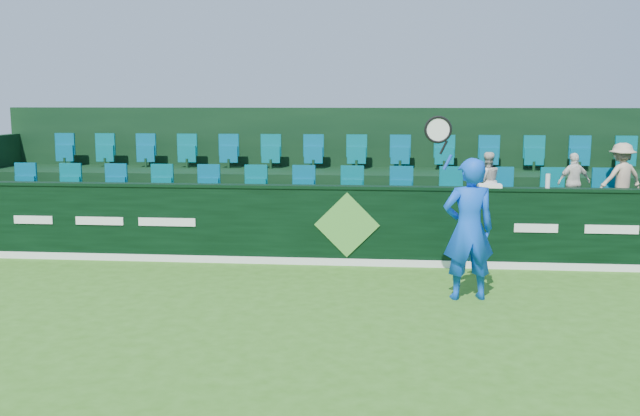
# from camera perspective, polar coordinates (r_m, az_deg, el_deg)

# --- Properties ---
(ground) EXTENTS (60.00, 60.00, 0.00)m
(ground) POSITION_cam_1_polar(r_m,az_deg,el_deg) (8.37, 0.57, -10.78)
(ground) COLOR #326B19
(ground) RESTS_ON ground
(sponsor_hoarding) EXTENTS (16.00, 0.25, 1.35)m
(sponsor_hoarding) POSITION_cam_1_polar(r_m,az_deg,el_deg) (12.07, 2.21, -1.40)
(sponsor_hoarding) COLOR black
(sponsor_hoarding) RESTS_ON ground
(stand_tier_front) EXTENTS (16.00, 2.00, 0.80)m
(stand_tier_front) POSITION_cam_1_polar(r_m,az_deg,el_deg) (13.20, 2.46, -1.73)
(stand_tier_front) COLOR black
(stand_tier_front) RESTS_ON ground
(stand_tier_back) EXTENTS (16.00, 1.80, 1.30)m
(stand_tier_back) POSITION_cam_1_polar(r_m,az_deg,el_deg) (15.03, 2.85, 0.52)
(stand_tier_back) COLOR black
(stand_tier_back) RESTS_ON ground
(stand_rear) EXTENTS (16.00, 4.10, 2.60)m
(stand_rear) POSITION_cam_1_polar(r_m,az_deg,el_deg) (15.40, 2.94, 2.84)
(stand_rear) COLOR black
(stand_rear) RESTS_ON ground
(seat_row_front) EXTENTS (13.50, 0.50, 0.60)m
(seat_row_front) POSITION_cam_1_polar(r_m,az_deg,el_deg) (13.48, 2.57, 1.50)
(seat_row_front) COLOR #025877
(seat_row_front) RESTS_ON stand_tier_front
(seat_row_back) EXTENTS (13.50, 0.50, 0.60)m
(seat_row_back) POSITION_cam_1_polar(r_m,az_deg,el_deg) (15.22, 2.93, 4.22)
(seat_row_back) COLOR #025877
(seat_row_back) RESTS_ON stand_tier_back
(tennis_player) EXTENTS (1.11, 0.60, 2.63)m
(tennis_player) POSITION_cam_1_polar(r_m,az_deg,el_deg) (10.14, 11.78, -1.60)
(tennis_player) COLOR blue
(tennis_player) RESTS_ON ground
(spectator_left) EXTENTS (0.58, 0.50, 1.05)m
(spectator_left) POSITION_cam_1_polar(r_m,az_deg,el_deg) (13.18, 13.20, 2.11)
(spectator_left) COLOR beige
(spectator_left) RESTS_ON stand_tier_front
(spectator_middle) EXTENTS (0.66, 0.42, 1.05)m
(spectator_middle) POSITION_cam_1_polar(r_m,az_deg,el_deg) (13.48, 19.64, 1.96)
(spectator_middle) COLOR white
(spectator_middle) RESTS_ON stand_tier_front
(spectator_right) EXTENTS (0.90, 0.70, 1.23)m
(spectator_right) POSITION_cam_1_polar(r_m,az_deg,el_deg) (13.69, 22.95, 2.25)
(spectator_right) COLOR tan
(spectator_right) RESTS_ON stand_tier_front
(towel) EXTENTS (0.37, 0.24, 0.06)m
(towel) POSITION_cam_1_polar(r_m,az_deg,el_deg) (12.06, 13.42, 1.75)
(towel) COLOR white
(towel) RESTS_ON sponsor_hoarding
(drinks_bottle) EXTENTS (0.08, 0.08, 0.24)m
(drinks_bottle) POSITION_cam_1_polar(r_m,az_deg,el_deg) (12.22, 17.76, 2.08)
(drinks_bottle) COLOR silver
(drinks_bottle) RESTS_ON sponsor_hoarding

